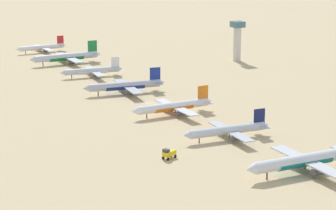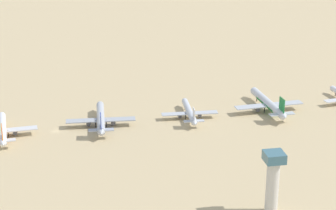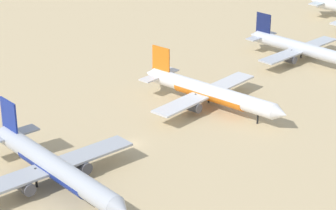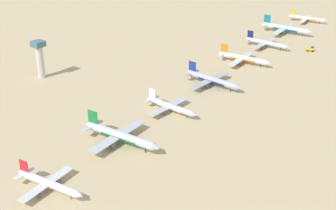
{
  "view_description": "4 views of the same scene",
  "coord_description": "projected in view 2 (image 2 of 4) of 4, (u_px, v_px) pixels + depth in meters",
  "views": [
    {
      "loc": [
        123.64,
        295.91,
        79.59
      ],
      "look_at": [
        4.64,
        32.45,
        6.84
      ],
      "focal_mm": 74.84,
      "sensor_mm": 36.0,
      "label": 1
    },
    {
      "loc": [
        -286.94,
        -2.63,
        121.01
      ],
      "look_at": [
        13.68,
        -58.17,
        4.64
      ],
      "focal_mm": 67.1,
      "sensor_mm": 36.0,
      "label": 2
    },
    {
      "loc": [
        95.91,
        -85.57,
        63.04
      ],
      "look_at": [
        -3.69,
        13.74,
        3.48
      ],
      "focal_mm": 73.79,
      "sensor_mm": 36.0,
      "label": 3
    },
    {
      "loc": [
        148.64,
        -255.97,
        114.97
      ],
      "look_at": [
        5.73,
        -70.23,
        5.24
      ],
      "focal_mm": 50.83,
      "sensor_mm": 36.0,
      "label": 4
    }
  ],
  "objects": [
    {
      "name": "parked_jet_2",
      "position": [
        189.0,
        112.0,
        321.41
      ],
      "size": [
        35.9,
        29.15,
        10.35
      ],
      "color": "silver",
      "rests_on": "ground"
    },
    {
      "name": "parked_jet_3",
      "position": [
        101.0,
        118.0,
        311.51
      ],
      "size": [
        42.51,
        34.55,
        12.25
      ],
      "color": "#B2B7C1",
      "rests_on": "ground"
    },
    {
      "name": "parked_jet_4",
      "position": [
        2.0,
        129.0,
        299.23
      ],
      "size": [
        40.48,
        32.92,
        11.67
      ],
      "color": "white",
      "rests_on": "ground"
    },
    {
      "name": "parked_jet_1",
      "position": [
        268.0,
        103.0,
        330.31
      ],
      "size": [
        45.79,
        37.23,
        13.2
      ],
      "color": "silver",
      "rests_on": "ground"
    },
    {
      "name": "ground_plane",
      "position": [
        56.0,
        131.0,
        306.31
      ],
      "size": [
        1906.96,
        1906.96,
        0.0
      ],
      "primitive_type": "plane",
      "color": "tan"
    },
    {
      "name": "control_tower",
      "position": [
        273.0,
        179.0,
        229.81
      ],
      "size": [
        7.2,
        7.2,
        24.6
      ],
      "color": "beige",
      "rests_on": "ground"
    }
  ]
}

